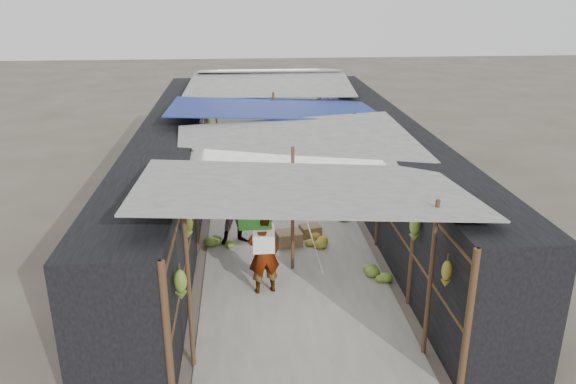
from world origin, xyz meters
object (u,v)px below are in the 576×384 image
object	(u,v)px
shopper_blue	(237,209)
vendor_elderly	(264,253)
vendor_seated	(327,158)
crate_near	(289,239)
black_basin	(319,153)

from	to	relation	value
shopper_blue	vendor_elderly	bearing A→B (deg)	-88.45
vendor_elderly	vendor_seated	world-z (taller)	vendor_elderly
crate_near	vendor_elderly	xyz separation A→B (m)	(-0.64, -2.01, 0.66)
crate_near	shopper_blue	distance (m)	1.32
vendor_elderly	shopper_blue	distance (m)	2.29
black_basin	shopper_blue	xyz separation A→B (m)	(-2.81, -6.84, 0.72)
vendor_elderly	crate_near	bearing A→B (deg)	-119.79
black_basin	crate_near	bearing A→B (deg)	-103.33
vendor_elderly	shopper_blue	bearing A→B (deg)	-89.76
black_basin	vendor_seated	xyz separation A→B (m)	(0.00, -1.72, 0.32)
black_basin	vendor_elderly	size ratio (longest dim) A/B	0.40
crate_near	black_basin	distance (m)	7.27
crate_near	vendor_seated	size ratio (longest dim) A/B	0.66
crate_near	vendor_elderly	world-z (taller)	vendor_elderly
crate_near	vendor_seated	distance (m)	5.62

